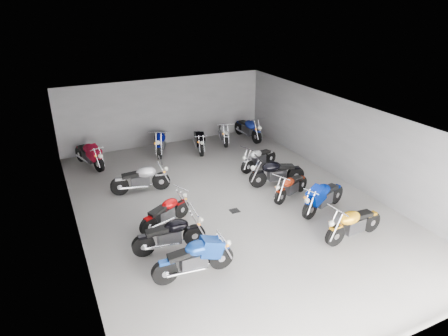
{
  "coord_description": "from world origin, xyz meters",
  "views": [
    {
      "loc": [
        -5.46,
        -11.11,
        6.89
      ],
      "look_at": [
        0.27,
        0.91,
        1.0
      ],
      "focal_mm": 32.0,
      "sensor_mm": 36.0,
      "label": 1
    }
  ],
  "objects_px": {
    "motorcycle_right_b": "(354,223)",
    "motorcycle_back_e": "(224,133)",
    "motorcycle_left_d": "(166,212)",
    "motorcycle_back_a": "(89,155)",
    "motorcycle_right_e": "(276,172)",
    "motorcycle_left_f": "(141,179)",
    "motorcycle_right_d": "(291,186)",
    "motorcycle_left_b": "(194,258)",
    "drain_grate": "(235,211)",
    "motorcycle_back_f": "(248,129)",
    "motorcycle_left_c": "(170,234)",
    "motorcycle_right_f": "(258,158)",
    "motorcycle_right_c": "(323,197)",
    "motorcycle_back_c": "(161,141)",
    "motorcycle_back_d": "(199,140)"
  },
  "relations": [
    {
      "from": "motorcycle_right_c",
      "to": "motorcycle_right_e",
      "type": "distance_m",
      "value": 2.41
    },
    {
      "from": "motorcycle_left_b",
      "to": "motorcycle_back_a",
      "type": "bearing_deg",
      "value": -169.13
    },
    {
      "from": "motorcycle_left_b",
      "to": "motorcycle_right_e",
      "type": "distance_m",
      "value": 6.07
    },
    {
      "from": "motorcycle_left_c",
      "to": "motorcycle_back_f",
      "type": "distance_m",
      "value": 9.97
    },
    {
      "from": "motorcycle_left_c",
      "to": "motorcycle_back_f",
      "type": "xyz_separation_m",
      "value": [
        6.63,
        7.45,
        0.03
      ]
    },
    {
      "from": "motorcycle_right_b",
      "to": "motorcycle_back_e",
      "type": "distance_m",
      "value": 9.35
    },
    {
      "from": "motorcycle_back_a",
      "to": "motorcycle_right_d",
      "type": "bearing_deg",
      "value": 115.78
    },
    {
      "from": "motorcycle_back_c",
      "to": "motorcycle_back_f",
      "type": "height_order",
      "value": "motorcycle_back_c"
    },
    {
      "from": "motorcycle_right_d",
      "to": "motorcycle_right_e",
      "type": "height_order",
      "value": "motorcycle_right_e"
    },
    {
      "from": "drain_grate",
      "to": "motorcycle_back_f",
      "type": "relative_size",
      "value": 0.14
    },
    {
      "from": "motorcycle_right_f",
      "to": "motorcycle_back_d",
      "type": "relative_size",
      "value": 0.93
    },
    {
      "from": "motorcycle_left_c",
      "to": "motorcycle_right_c",
      "type": "relative_size",
      "value": 1.0
    },
    {
      "from": "motorcycle_right_b",
      "to": "motorcycle_right_f",
      "type": "bearing_deg",
      "value": -5.13
    },
    {
      "from": "motorcycle_left_d",
      "to": "motorcycle_left_b",
      "type": "bearing_deg",
      "value": -25.41
    },
    {
      "from": "motorcycle_right_e",
      "to": "motorcycle_right_f",
      "type": "relative_size",
      "value": 1.13
    },
    {
      "from": "motorcycle_left_d",
      "to": "motorcycle_back_e",
      "type": "relative_size",
      "value": 0.91
    },
    {
      "from": "motorcycle_right_b",
      "to": "motorcycle_right_d",
      "type": "distance_m",
      "value": 3.01
    },
    {
      "from": "drain_grate",
      "to": "motorcycle_back_a",
      "type": "bearing_deg",
      "value": 122.53
    },
    {
      "from": "drain_grate",
      "to": "motorcycle_left_c",
      "type": "distance_m",
      "value": 2.99
    },
    {
      "from": "motorcycle_left_d",
      "to": "motorcycle_left_f",
      "type": "distance_m",
      "value": 2.66
    },
    {
      "from": "motorcycle_right_d",
      "to": "motorcycle_back_c",
      "type": "height_order",
      "value": "motorcycle_back_c"
    },
    {
      "from": "motorcycle_back_a",
      "to": "motorcycle_back_e",
      "type": "height_order",
      "value": "motorcycle_back_a"
    },
    {
      "from": "motorcycle_right_d",
      "to": "motorcycle_right_e",
      "type": "bearing_deg",
      "value": -26.43
    },
    {
      "from": "motorcycle_left_b",
      "to": "motorcycle_right_e",
      "type": "height_order",
      "value": "motorcycle_left_b"
    },
    {
      "from": "motorcycle_left_c",
      "to": "motorcycle_right_f",
      "type": "height_order",
      "value": "motorcycle_left_c"
    },
    {
      "from": "drain_grate",
      "to": "motorcycle_right_d",
      "type": "relative_size",
      "value": 0.17
    },
    {
      "from": "motorcycle_right_b",
      "to": "motorcycle_left_c",
      "type": "bearing_deg",
      "value": 65.92
    },
    {
      "from": "motorcycle_right_f",
      "to": "motorcycle_right_e",
      "type": "bearing_deg",
      "value": 157.39
    },
    {
      "from": "motorcycle_left_f",
      "to": "motorcycle_right_e",
      "type": "xyz_separation_m",
      "value": [
        4.85,
        -1.67,
        0.01
      ]
    },
    {
      "from": "motorcycle_left_d",
      "to": "motorcycle_right_e",
      "type": "bearing_deg",
      "value": 78.11
    },
    {
      "from": "motorcycle_left_f",
      "to": "motorcycle_right_d",
      "type": "xyz_separation_m",
      "value": [
        4.76,
        -2.79,
        -0.06
      ]
    },
    {
      "from": "motorcycle_left_b",
      "to": "motorcycle_right_b",
      "type": "relative_size",
      "value": 1.02
    },
    {
      "from": "drain_grate",
      "to": "motorcycle_right_e",
      "type": "bearing_deg",
      "value": 25.34
    },
    {
      "from": "motorcycle_right_e",
      "to": "motorcycle_left_f",
      "type": "bearing_deg",
      "value": 81.74
    },
    {
      "from": "motorcycle_back_a",
      "to": "motorcycle_back_e",
      "type": "bearing_deg",
      "value": 162.86
    },
    {
      "from": "drain_grate",
      "to": "motorcycle_right_b",
      "type": "height_order",
      "value": "motorcycle_right_b"
    },
    {
      "from": "motorcycle_right_e",
      "to": "motorcycle_left_c",
      "type": "bearing_deg",
      "value": 125.4
    },
    {
      "from": "drain_grate",
      "to": "motorcycle_back_f",
      "type": "bearing_deg",
      "value": 57.82
    },
    {
      "from": "drain_grate",
      "to": "motorcycle_right_f",
      "type": "bearing_deg",
      "value": 47.64
    },
    {
      "from": "motorcycle_left_b",
      "to": "motorcycle_left_f",
      "type": "xyz_separation_m",
      "value": [
        -0.01,
        5.35,
        -0.01
      ]
    },
    {
      "from": "drain_grate",
      "to": "motorcycle_left_f",
      "type": "bearing_deg",
      "value": 131.75
    },
    {
      "from": "motorcycle_left_d",
      "to": "motorcycle_back_d",
      "type": "distance_m",
      "value": 6.64
    },
    {
      "from": "motorcycle_right_e",
      "to": "motorcycle_back_d",
      "type": "bearing_deg",
      "value": 26.23
    },
    {
      "from": "motorcycle_left_b",
      "to": "motorcycle_left_c",
      "type": "distance_m",
      "value": 1.38
    },
    {
      "from": "drain_grate",
      "to": "motorcycle_left_f",
      "type": "distance_m",
      "value": 3.78
    },
    {
      "from": "motorcycle_right_d",
      "to": "motorcycle_back_e",
      "type": "xyz_separation_m",
      "value": [
        0.32,
        6.34,
        0.04
      ]
    },
    {
      "from": "motorcycle_back_e",
      "to": "motorcycle_back_f",
      "type": "height_order",
      "value": "motorcycle_back_f"
    },
    {
      "from": "motorcycle_left_c",
      "to": "motorcycle_back_c",
      "type": "bearing_deg",
      "value": 168.97
    },
    {
      "from": "motorcycle_left_d",
      "to": "motorcycle_left_f",
      "type": "xyz_separation_m",
      "value": [
        -0.1,
        2.65,
        0.05
      ]
    },
    {
      "from": "motorcycle_left_d",
      "to": "motorcycle_back_a",
      "type": "relative_size",
      "value": 0.85
    }
  ]
}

